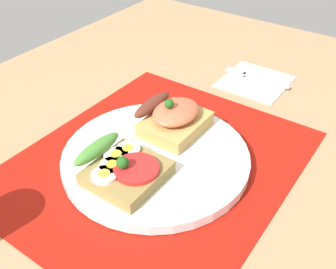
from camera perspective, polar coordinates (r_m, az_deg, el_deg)
ground_plane at (r=58.49cm, az=-1.69°, el=-5.29°), size 120.00×90.00×3.20cm
placemat at (r=57.34cm, az=-1.73°, el=-3.99°), size 42.15×35.69×0.30cm
plate at (r=56.76cm, az=-1.74°, el=-3.30°), size 26.44×26.44×1.49cm
sandwich_egg_tomato at (r=52.20cm, az=-6.65°, el=-4.70°), size 9.35×10.36×3.97cm
sandwich_salmon at (r=59.82cm, az=0.70°, el=2.43°), size 9.86×9.24×5.61cm
napkin at (r=78.45cm, az=12.34°, el=7.48°), size 12.04×11.70×0.60cm
fork at (r=78.79cm, az=12.26°, el=8.01°), size 1.62×12.89×0.32cm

